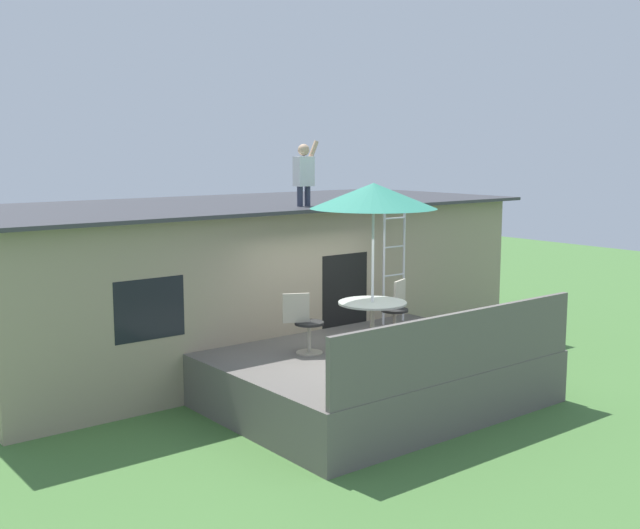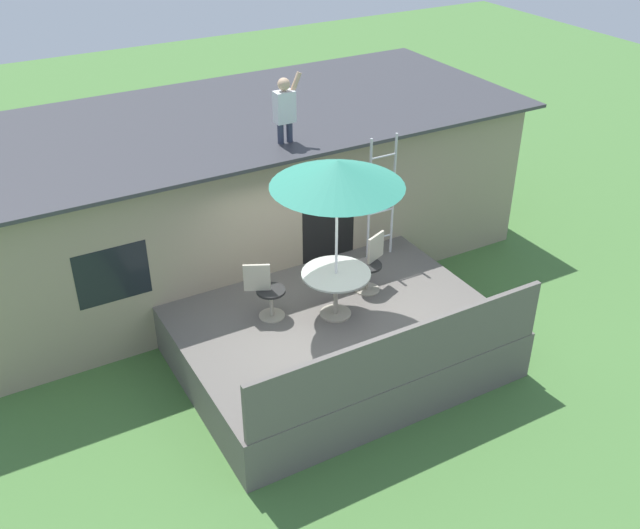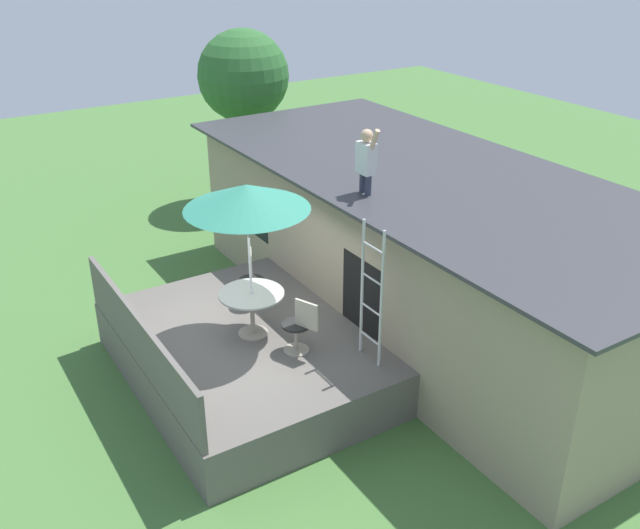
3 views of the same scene
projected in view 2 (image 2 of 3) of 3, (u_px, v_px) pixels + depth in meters
The scene contains 10 objects.
ground_plane at pixel (334, 357), 11.61m from camera, with size 40.00×40.00×0.00m, color #477538.
house at pixel (237, 190), 13.55m from camera, with size 10.50×4.50×2.87m.
deck at pixel (334, 337), 11.40m from camera, with size 4.71×3.68×0.80m, color #605B56.
deck_railing at pixel (404, 356), 9.63m from camera, with size 4.61×0.08×0.90m, color #605B56.
patio_table at pixel (336, 282), 10.94m from camera, with size 1.04×1.04×0.74m.
patio_umbrella at pixel (337, 174), 10.03m from camera, with size 1.90×1.90×2.54m.
step_ladder at pixel (381, 198), 12.21m from camera, with size 0.52×0.04×2.20m.
person_figure at pixel (285, 106), 11.44m from camera, with size 0.47×0.20×1.11m.
patio_chair_left at pixel (266, 291), 10.96m from camera, with size 0.59×0.44×0.92m.
patio_chair_right at pixel (371, 264), 11.65m from camera, with size 0.60×0.44×0.92m.
Camera 2 is at (-4.70, -7.89, 7.26)m, focal length 41.15 mm.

